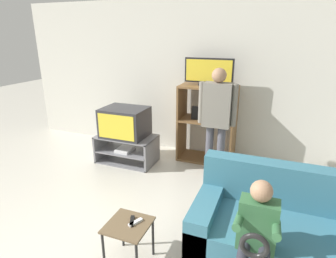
% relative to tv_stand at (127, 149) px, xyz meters
% --- Properties ---
extents(wall_back, '(6.40, 0.06, 2.60)m').
position_rel_tv_stand_xyz_m(wall_back, '(0.70, 0.88, 1.08)').
color(wall_back, silver).
rests_on(wall_back, ground_plane).
extents(tv_stand, '(0.96, 0.55, 0.45)m').
position_rel_tv_stand_xyz_m(tv_stand, '(0.00, 0.00, 0.00)').
color(tv_stand, slate).
rests_on(tv_stand, ground_plane).
extents(television_main, '(0.70, 0.57, 0.47)m').
position_rel_tv_stand_xyz_m(television_main, '(-0.02, 0.01, 0.46)').
color(television_main, '#2D2D33').
rests_on(television_main, tv_stand).
extents(media_shelf, '(0.91, 0.49, 1.27)m').
position_rel_tv_stand_xyz_m(media_shelf, '(1.20, 0.56, 0.42)').
color(media_shelf, brown).
rests_on(media_shelf, ground_plane).
extents(television_flat, '(0.77, 0.20, 0.42)m').
position_rel_tv_stand_xyz_m(television_flat, '(1.19, 0.57, 1.24)').
color(television_flat, black).
rests_on(television_flat, media_shelf).
extents(snack_table, '(0.38, 0.38, 0.42)m').
position_rel_tv_stand_xyz_m(snack_table, '(1.11, -1.93, 0.13)').
color(snack_table, brown).
rests_on(snack_table, ground_plane).
extents(remote_control_black, '(0.09, 0.15, 0.02)m').
position_rel_tv_stand_xyz_m(remote_control_black, '(1.13, -1.89, 0.21)').
color(remote_control_black, black).
rests_on(remote_control_black, snack_table).
extents(remote_control_white, '(0.09, 0.15, 0.02)m').
position_rel_tv_stand_xyz_m(remote_control_white, '(1.17, -1.89, 0.21)').
color(remote_control_white, silver).
rests_on(remote_control_white, snack_table).
extents(couch, '(1.54, 0.89, 0.83)m').
position_rel_tv_stand_xyz_m(couch, '(2.36, -1.33, 0.05)').
color(couch, teal).
rests_on(couch, ground_plane).
extents(person_standing_adult, '(0.53, 0.20, 1.62)m').
position_rel_tv_stand_xyz_m(person_standing_adult, '(1.48, -0.04, 0.76)').
color(person_standing_adult, '#4C4C56').
rests_on(person_standing_adult, ground_plane).
extents(person_seated_child, '(0.33, 0.43, 0.99)m').
position_rel_tv_stand_xyz_m(person_seated_child, '(2.19, -1.84, 0.36)').
color(person_seated_child, '#2D2D38').
rests_on(person_seated_child, ground_plane).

